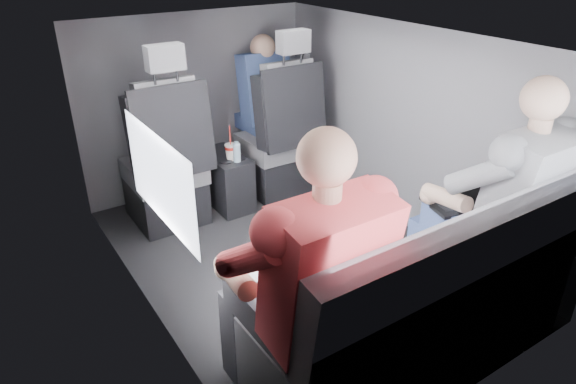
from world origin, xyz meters
TOP-DOWN VIEW (x-y plane):
  - floor at (0.00, 0.00)m, footprint 2.60×2.60m
  - ceiling at (0.00, 0.00)m, footprint 2.60×2.60m
  - panel_left at (-0.90, 0.00)m, footprint 0.02×2.60m
  - panel_right at (0.90, 0.00)m, footprint 0.02×2.60m
  - panel_front at (0.00, 1.30)m, footprint 1.80×0.02m
  - panel_back at (0.00, -1.30)m, footprint 1.80×0.02m
  - side_window at (-0.88, -0.30)m, footprint 0.02×0.75m
  - seatbelt at (0.45, 0.67)m, footprint 0.35×0.11m
  - front_seat_left at (-0.45, 0.84)m, footprint 0.52×0.58m
  - front_seat_right at (0.45, 0.84)m, footprint 0.52×0.58m
  - center_console at (0.00, 0.88)m, footprint 0.24×0.48m
  - rear_bench at (0.00, -1.06)m, footprint 1.60×0.57m
  - soda_cup at (0.00, 0.78)m, footprint 0.08×0.08m
  - water_bottle at (0.02, 0.73)m, footprint 0.05×0.05m
  - laptop_white at (-0.57, -0.78)m, footprint 0.42×0.44m
  - laptop_black at (0.52, -0.83)m, footprint 0.39×0.38m
  - passenger_rear_left at (-0.59, -0.97)m, footprint 0.55×0.66m
  - passenger_rear_right at (0.56, -0.97)m, footprint 0.55×0.66m
  - passenger_front_right at (0.47, 1.10)m, footprint 0.38×0.38m

SIDE VIEW (x-z plane):
  - floor at x=0.00m, z-range 0.00..0.00m
  - center_console at x=0.00m, z-range 0.00..0.41m
  - rear_bench at x=0.00m, z-range -0.15..0.77m
  - front_seat_left at x=-0.45m, z-range -0.23..1.03m
  - front_seat_right at x=0.45m, z-range -0.23..1.03m
  - soda_cup at x=0.00m, z-range 0.34..0.59m
  - water_bottle at x=0.02m, z-range 0.39..0.54m
  - laptop_black at x=0.52m, z-range 0.51..0.75m
  - laptop_white at x=-0.57m, z-range 0.51..0.77m
  - passenger_rear_left at x=-0.59m, z-range 0.01..1.31m
  - passenger_rear_right at x=0.56m, z-range 0.01..1.31m
  - panel_left at x=-0.90m, z-range 0.00..1.35m
  - panel_right at x=0.90m, z-range 0.00..1.35m
  - panel_front at x=0.00m, z-range 0.00..1.35m
  - panel_back at x=0.00m, z-range 0.00..1.35m
  - passenger_front_right at x=0.47m, z-range 0.37..1.11m
  - seatbelt at x=0.45m, z-range 0.50..1.10m
  - side_window at x=-0.88m, z-range 0.69..1.11m
  - ceiling at x=0.00m, z-range 1.35..1.35m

